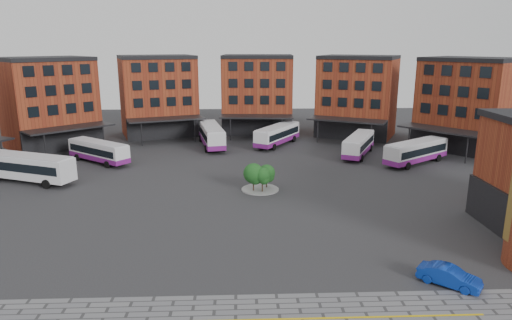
{
  "coord_description": "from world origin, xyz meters",
  "views": [
    {
      "loc": [
        -0.49,
        -39.04,
        16.8
      ],
      "look_at": [
        1.46,
        10.56,
        4.0
      ],
      "focal_mm": 32.0,
      "sensor_mm": 36.0,
      "label": 1
    }
  ],
  "objects_px": {
    "bus_c": "(211,135)",
    "bus_d": "(277,135)",
    "tree_island": "(260,176)",
    "bus_a": "(28,166)",
    "bus_e": "(359,144)",
    "bus_f": "(416,152)",
    "bus_b": "(99,151)",
    "blue_car": "(449,276)"
  },
  "relations": [
    {
      "from": "bus_e",
      "to": "tree_island",
      "type": "bearing_deg",
      "value": -107.46
    },
    {
      "from": "bus_c",
      "to": "bus_e",
      "type": "height_order",
      "value": "bus_c"
    },
    {
      "from": "bus_d",
      "to": "bus_f",
      "type": "height_order",
      "value": "bus_d"
    },
    {
      "from": "bus_c",
      "to": "bus_e",
      "type": "xyz_separation_m",
      "value": [
        22.82,
        -7.21,
        -0.2
      ]
    },
    {
      "from": "tree_island",
      "to": "bus_a",
      "type": "height_order",
      "value": "bus_a"
    },
    {
      "from": "bus_a",
      "to": "bus_d",
      "type": "height_order",
      "value": "bus_a"
    },
    {
      "from": "bus_d",
      "to": "bus_f",
      "type": "xyz_separation_m",
      "value": [
        18.74,
        -12.92,
        -0.02
      ]
    },
    {
      "from": "bus_a",
      "to": "bus_b",
      "type": "distance_m",
      "value": 11.07
    },
    {
      "from": "bus_d",
      "to": "blue_car",
      "type": "xyz_separation_m",
      "value": [
        8.32,
        -46.36,
        -1.09
      ]
    },
    {
      "from": "bus_d",
      "to": "bus_e",
      "type": "bearing_deg",
      "value": -1.27
    },
    {
      "from": "tree_island",
      "to": "bus_b",
      "type": "relative_size",
      "value": 0.43
    },
    {
      "from": "tree_island",
      "to": "bus_e",
      "type": "relative_size",
      "value": 0.39
    },
    {
      "from": "tree_island",
      "to": "bus_d",
      "type": "distance_m",
      "value": 24.72
    },
    {
      "from": "tree_island",
      "to": "bus_f",
      "type": "distance_m",
      "value": 25.57
    },
    {
      "from": "bus_e",
      "to": "bus_f",
      "type": "bearing_deg",
      "value": -10.21
    },
    {
      "from": "tree_island",
      "to": "bus_d",
      "type": "relative_size",
      "value": 0.39
    },
    {
      "from": "bus_b",
      "to": "bus_d",
      "type": "distance_m",
      "value": 28.69
    },
    {
      "from": "bus_e",
      "to": "bus_f",
      "type": "height_order",
      "value": "bus_f"
    },
    {
      "from": "bus_b",
      "to": "bus_f",
      "type": "distance_m",
      "value": 45.52
    },
    {
      "from": "bus_a",
      "to": "bus_e",
      "type": "height_order",
      "value": "bus_a"
    },
    {
      "from": "bus_b",
      "to": "bus_f",
      "type": "height_order",
      "value": "bus_f"
    },
    {
      "from": "bus_a",
      "to": "blue_car",
      "type": "height_order",
      "value": "bus_a"
    },
    {
      "from": "bus_a",
      "to": "bus_b",
      "type": "bearing_deg",
      "value": -9.61
    },
    {
      "from": "tree_island",
      "to": "bus_c",
      "type": "xyz_separation_m",
      "value": [
        -6.92,
        23.82,
        0.08
      ]
    },
    {
      "from": "bus_c",
      "to": "bus_e",
      "type": "bearing_deg",
      "value": -28.33
    },
    {
      "from": "bus_b",
      "to": "bus_c",
      "type": "xyz_separation_m",
      "value": [
        15.68,
        9.9,
        0.25
      ]
    },
    {
      "from": "bus_c",
      "to": "bus_e",
      "type": "distance_m",
      "value": 23.94
    },
    {
      "from": "blue_car",
      "to": "bus_c",
      "type": "bearing_deg",
      "value": 62.15
    },
    {
      "from": "bus_c",
      "to": "bus_f",
      "type": "xyz_separation_m",
      "value": [
        29.78,
        -12.35,
        -0.15
      ]
    },
    {
      "from": "bus_c",
      "to": "blue_car",
      "type": "height_order",
      "value": "bus_c"
    },
    {
      "from": "tree_island",
      "to": "bus_a",
      "type": "bearing_deg",
      "value": 171.02
    },
    {
      "from": "tree_island",
      "to": "bus_b",
      "type": "xyz_separation_m",
      "value": [
        -22.59,
        13.91,
        -0.17
      ]
    },
    {
      "from": "tree_island",
      "to": "bus_e",
      "type": "bearing_deg",
      "value": 46.23
    },
    {
      "from": "tree_island",
      "to": "bus_e",
      "type": "height_order",
      "value": "tree_island"
    },
    {
      "from": "bus_a",
      "to": "bus_f",
      "type": "height_order",
      "value": "bus_a"
    },
    {
      "from": "blue_car",
      "to": "tree_island",
      "type": "bearing_deg",
      "value": 68.76
    },
    {
      "from": "bus_c",
      "to": "bus_d",
      "type": "relative_size",
      "value": 1.13
    },
    {
      "from": "bus_d",
      "to": "bus_e",
      "type": "distance_m",
      "value": 14.12
    },
    {
      "from": "bus_c",
      "to": "bus_d",
      "type": "distance_m",
      "value": 11.05
    },
    {
      "from": "bus_b",
      "to": "bus_d",
      "type": "relative_size",
      "value": 0.9
    },
    {
      "from": "tree_island",
      "to": "bus_d",
      "type": "bearing_deg",
      "value": 80.41
    },
    {
      "from": "bus_b",
      "to": "bus_e",
      "type": "height_order",
      "value": "bus_e"
    }
  ]
}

